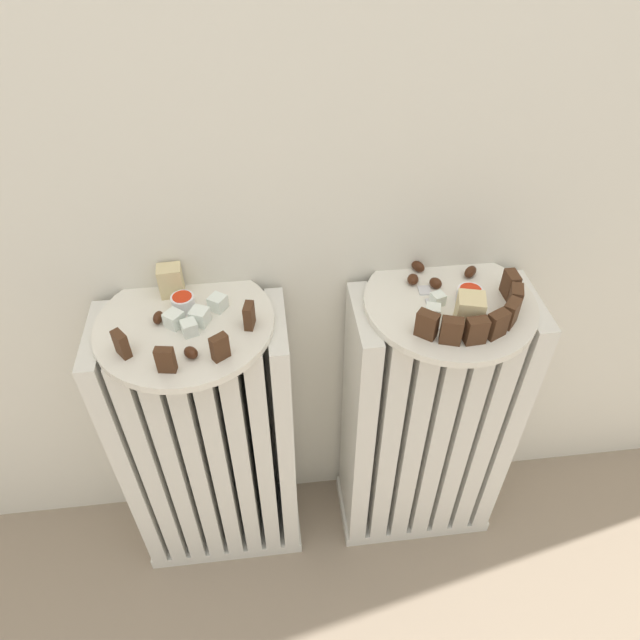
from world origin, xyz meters
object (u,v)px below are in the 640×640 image
at_px(fork, 429,304).
at_px(jam_bowl_left, 183,302).
at_px(radiator_left, 211,447).
at_px(jam_bowl_right, 470,295).
at_px(plate_right, 450,303).
at_px(radiator_right, 425,426).
at_px(plate_left, 185,324).

bearing_deg(fork, jam_bowl_left, 174.71).
bearing_deg(radiator_left, fork, -0.79).
bearing_deg(jam_bowl_right, plate_right, 170.03).
bearing_deg(radiator_right, fork, -171.82).
height_order(radiator_left, plate_left, plate_left).
relative_size(radiator_right, plate_right, 2.24).
height_order(radiator_left, plate_right, plate_right).
xyz_separation_m(plate_left, plate_right, (0.42, 0.00, 0.00)).
height_order(plate_right, jam_bowl_right, jam_bowl_right).
relative_size(radiator_right, jam_bowl_right, 14.97).
height_order(radiator_left, fork, fork).
height_order(radiator_left, radiator_right, same).
relative_size(radiator_right, fork, 5.82).
distance_m(jam_bowl_right, fork, 0.07).
xyz_separation_m(radiator_left, plate_right, (0.42, 0.00, 0.32)).
bearing_deg(plate_right, radiator_right, 63.43).
relative_size(plate_left, jam_bowl_right, 6.69).
relative_size(plate_right, jam_bowl_right, 6.69).
xyz_separation_m(radiator_left, radiator_right, (0.42, 0.00, 0.00)).
bearing_deg(plate_right, jam_bowl_right, -9.97).
relative_size(radiator_right, plate_left, 2.24).
distance_m(radiator_right, jam_bowl_left, 0.54).
distance_m(radiator_left, plate_right, 0.52).
relative_size(plate_left, plate_right, 1.00).
relative_size(radiator_left, plate_right, 2.24).
bearing_deg(plate_right, jam_bowl_left, 175.88).
height_order(radiator_left, jam_bowl_right, jam_bowl_right).
distance_m(radiator_left, jam_bowl_right, 0.56).
bearing_deg(jam_bowl_right, fork, -179.69).
bearing_deg(radiator_right, jam_bowl_left, 175.88).
bearing_deg(jam_bowl_left, plate_right, -4.12).
height_order(plate_left, plate_right, same).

